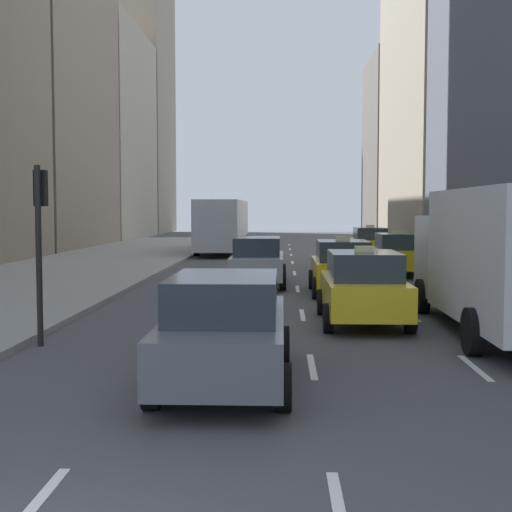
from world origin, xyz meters
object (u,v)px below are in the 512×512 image
(taxi_second, at_px, (363,287))
(taxi_third, at_px, (397,254))
(box_truck, at_px, (502,257))
(taxi_fourth, at_px, (342,267))
(sedan_silver_behind, at_px, (258,261))
(traffic_light_pole, at_px, (40,225))
(taxi_lead, at_px, (369,243))
(sedan_black_near, at_px, (226,328))
(city_bus, at_px, (223,224))

(taxi_second, height_order, taxi_third, same)
(box_truck, bearing_deg, taxi_second, 152.48)
(taxi_third, height_order, taxi_fourth, same)
(taxi_fourth, xyz_separation_m, sedan_silver_behind, (-2.80, 2.38, 0.01))
(traffic_light_pole, bearing_deg, taxi_fourth, 52.74)
(taxi_lead, relative_size, taxi_fourth, 1.00)
(sedan_black_near, distance_m, box_truck, 7.25)
(sedan_silver_behind, height_order, city_bus, city_bus)
(taxi_second, relative_size, box_truck, 0.52)
(sedan_silver_behind, xyz_separation_m, box_truck, (5.60, -9.79, 0.82))
(taxi_fourth, distance_m, traffic_light_pole, 11.25)
(taxi_third, bearing_deg, taxi_fourth, -112.99)
(taxi_third, height_order, sedan_silver_behind, taxi_third)
(taxi_lead, xyz_separation_m, traffic_light_pole, (-9.55, -24.73, 1.53))
(taxi_lead, height_order, sedan_black_near, taxi_lead)
(taxi_lead, height_order, taxi_fourth, same)
(taxi_fourth, height_order, box_truck, box_truck)
(taxi_second, distance_m, box_truck, 3.26)
(taxi_lead, xyz_separation_m, taxi_fourth, (-2.80, -15.86, 0.00))
(taxi_lead, xyz_separation_m, box_truck, (0.00, -23.27, 0.83))
(city_bus, bearing_deg, taxi_third, -60.18)
(sedan_silver_behind, bearing_deg, taxi_lead, 67.45)
(taxi_fourth, relative_size, box_truck, 0.52)
(taxi_lead, relative_size, city_bus, 0.38)
(taxi_second, xyz_separation_m, taxi_third, (2.80, 12.55, 0.00))
(sedan_black_near, distance_m, sedan_silver_behind, 14.32)
(taxi_lead, bearing_deg, sedan_silver_behind, -112.55)
(taxi_third, xyz_separation_m, sedan_silver_behind, (-5.60, -4.22, 0.01))
(city_bus, bearing_deg, taxi_lead, -32.77)
(sedan_black_near, relative_size, box_truck, 0.58)
(taxi_fourth, bearing_deg, taxi_third, 67.01)
(taxi_lead, height_order, city_bus, city_bus)
(city_bus, relative_size, box_truck, 1.38)
(taxi_third, xyz_separation_m, box_truck, (0.00, -14.01, 0.83))
(taxi_fourth, height_order, traffic_light_pole, traffic_light_pole)
(taxi_third, bearing_deg, city_bus, 119.82)
(city_bus, bearing_deg, traffic_light_pole, -92.16)
(sedan_silver_behind, bearing_deg, box_truck, -60.22)
(traffic_light_pole, bearing_deg, sedan_black_near, -37.85)
(taxi_second, relative_size, taxi_fourth, 1.00)
(taxi_fourth, distance_m, box_truck, 7.97)
(box_truck, bearing_deg, sedan_silver_behind, 119.78)
(taxi_lead, bearing_deg, sedan_black_near, -101.39)
(taxi_lead, xyz_separation_m, sedan_silver_behind, (-5.60, -13.48, 0.01))
(taxi_lead, xyz_separation_m, taxi_third, (0.00, -9.26, 0.00))
(sedan_silver_behind, relative_size, city_bus, 0.41)
(sedan_black_near, height_order, box_truck, box_truck)
(city_bus, height_order, traffic_light_pole, traffic_light_pole)
(sedan_silver_behind, bearing_deg, city_bus, 98.46)
(taxi_lead, height_order, taxi_second, same)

